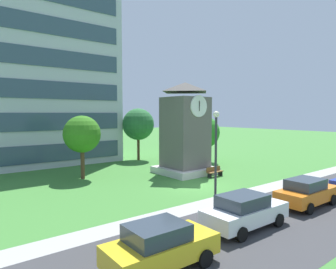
# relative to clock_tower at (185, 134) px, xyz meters

# --- Properties ---
(ground_plane) EXTENTS (160.00, 160.00, 0.00)m
(ground_plane) POSITION_rel_clock_tower_xyz_m (-2.51, -4.30, -3.74)
(ground_plane) COLOR #3D7A33
(street_asphalt) EXTENTS (120.00, 7.20, 0.01)m
(street_asphalt) POSITION_rel_clock_tower_xyz_m (-2.51, -12.46, -3.73)
(street_asphalt) COLOR #38383A
(street_asphalt) RESTS_ON ground
(kerb_strip) EXTENTS (120.00, 1.60, 0.01)m
(kerb_strip) POSITION_rel_clock_tower_xyz_m (-2.51, -8.06, -3.74)
(kerb_strip) COLOR #9E9E99
(kerb_strip) RESTS_ON ground
(office_building) EXTENTS (19.36, 10.45, 22.40)m
(office_building) POSITION_rel_clock_tower_xyz_m (-10.50, 15.39, 7.46)
(office_building) COLOR #B7BCC6
(office_building) RESTS_ON ground
(clock_tower) EXTENTS (4.72, 4.72, 8.51)m
(clock_tower) POSITION_rel_clock_tower_xyz_m (0.00, 0.00, 0.00)
(clock_tower) COLOR #605B56
(clock_tower) RESTS_ON ground
(park_bench) EXTENTS (1.81, 0.54, 0.88)m
(park_bench) POSITION_rel_clock_tower_xyz_m (0.98, -2.85, -3.28)
(park_bench) COLOR brown
(park_bench) RESTS_ON ground
(street_lamp) EXTENTS (0.36, 0.36, 5.77)m
(street_lamp) POSITION_rel_clock_tower_xyz_m (-5.69, -9.10, -0.15)
(street_lamp) COLOR #333338
(street_lamp) RESTS_ON ground
(tree_by_building) EXTENTS (3.81, 3.81, 6.25)m
(tree_by_building) POSITION_rel_clock_tower_xyz_m (0.88, 9.51, 0.58)
(tree_by_building) COLOR #513823
(tree_by_building) RESTS_ON ground
(tree_near_tower) EXTENTS (3.75, 3.75, 5.34)m
(tree_near_tower) POSITION_rel_clock_tower_xyz_m (5.92, 3.50, -0.29)
(tree_near_tower) COLOR #513823
(tree_near_tower) RESTS_ON ground
(tree_streetside) EXTENTS (3.17, 3.17, 5.46)m
(tree_streetside) POSITION_rel_clock_tower_xyz_m (-8.56, 3.62, 0.11)
(tree_streetside) COLOR #513823
(tree_streetside) RESTS_ON ground
(parked_car_yellow) EXTENTS (4.24, 2.09, 1.69)m
(parked_car_yellow) POSITION_rel_clock_tower_xyz_m (-12.24, -12.48, -2.88)
(parked_car_yellow) COLOR gold
(parked_car_yellow) RESTS_ON ground
(parked_car_white) EXTENTS (4.64, 2.13, 1.69)m
(parked_car_white) POSITION_rel_clock_tower_xyz_m (-6.69, -11.96, -2.88)
(parked_car_white) COLOR silver
(parked_car_white) RESTS_ON ground
(parked_car_orange) EXTENTS (4.55, 2.06, 1.69)m
(parked_car_orange) POSITION_rel_clock_tower_xyz_m (-0.88, -12.12, -2.88)
(parked_car_orange) COLOR orange
(parked_car_orange) RESTS_ON ground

